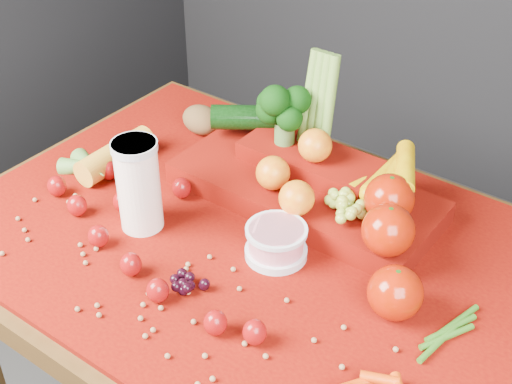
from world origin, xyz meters
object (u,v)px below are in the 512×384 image
Objects in this scene: table at (250,280)px; produce_mound at (321,183)px; yogurt_bowl at (276,241)px; milk_glass at (138,182)px.

produce_mound is at bearing 69.41° from table.
yogurt_bowl is 0.19× the size of produce_mound.
yogurt_bowl is at bearing -85.43° from produce_mound.
table is 1.86× the size of produce_mound.
produce_mound is (0.06, 0.15, 0.17)m from table.
milk_glass is 0.34m from produce_mound.
milk_glass reaches higher than yogurt_bowl.
yogurt_bowl is 0.17m from produce_mound.
table is 0.23m from produce_mound.
table is 6.17× the size of milk_glass.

